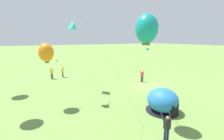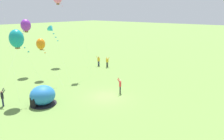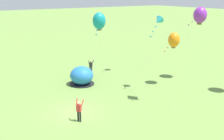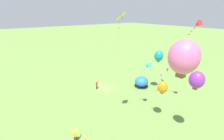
# 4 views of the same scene
# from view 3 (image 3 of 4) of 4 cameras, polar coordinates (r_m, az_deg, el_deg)

# --- Properties ---
(ground_plane) EXTENTS (300.00, 300.00, 0.00)m
(ground_plane) POSITION_cam_3_polar(r_m,az_deg,el_deg) (23.67, -8.24, -8.90)
(ground_plane) COLOR olive
(popup_tent) EXTENTS (2.81, 2.81, 2.10)m
(popup_tent) POSITION_cam_3_polar(r_m,az_deg,el_deg) (29.97, -6.62, -1.29)
(popup_tent) COLOR #2672BF
(popup_tent) RESTS_ON ground
(person_flying_kite) EXTENTS (0.56, 0.69, 1.89)m
(person_flying_kite) POSITION_cam_3_polar(r_m,az_deg,el_deg) (33.79, -4.64, 0.81)
(person_flying_kite) COLOR #1E2347
(person_flying_kite) RESTS_ON ground
(person_arms_raised) EXTENTS (0.72, 0.67, 1.89)m
(person_arms_raised) POSITION_cam_3_polar(r_m,az_deg,el_deg) (21.50, -7.19, -8.64)
(person_arms_raised) COLOR black
(person_arms_raised) RESTS_ON ground
(kite_purple) EXTENTS (7.20, 4.93, 8.57)m
(kite_purple) POSITION_cam_3_polar(r_m,az_deg,el_deg) (32.19, 18.62, 11.27)
(kite_purple) COLOR silver
(kite_purple) RESTS_ON ground
(kite_teal) EXTENTS (2.97, 3.26, 7.94)m
(kite_teal) POSITION_cam_3_polar(r_m,az_deg,el_deg) (30.75, -2.82, 10.60)
(kite_teal) COLOR silver
(kite_teal) RESTS_ON ground
(kite_cyan) EXTENTS (0.98, 3.68, 7.88)m
(kite_cyan) POSITION_cam_3_polar(r_m,az_deg,el_deg) (27.35, 10.04, 10.44)
(kite_cyan) COLOR silver
(kite_cyan) RESTS_ON ground
(kite_orange) EXTENTS (1.41, 6.51, 5.94)m
(kite_orange) POSITION_cam_3_polar(r_m,az_deg,el_deg) (29.63, 13.33, 6.39)
(kite_orange) COLOR silver
(kite_orange) RESTS_ON ground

